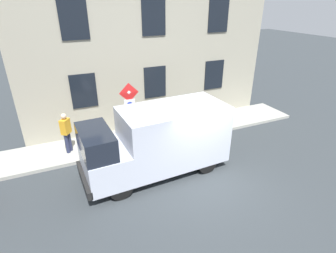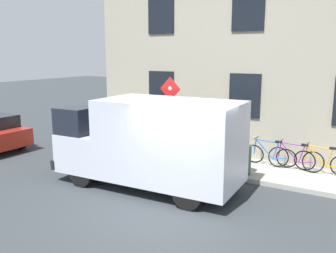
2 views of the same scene
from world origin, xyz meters
TOP-DOWN VIEW (x-y plane):
  - ground_plane at (0.00, 0.00)m, footprint 80.00×80.00m
  - sidewalk_slab at (3.96, 0.00)m, footprint 2.10×14.12m
  - building_facade at (5.36, 0.00)m, footprint 0.75×12.12m
  - sign_post_stacked at (3.11, 1.84)m, footprint 0.16×0.56m
  - delivery_van at (1.22, 1.37)m, footprint 2.22×5.41m
  - bicycle_orange at (4.46, -2.69)m, footprint 0.46×1.71m
  - bicycle_purple at (4.46, -1.89)m, footprint 0.46×1.71m
  - bicycle_blue at (4.46, -1.09)m, footprint 0.46×1.71m
  - pedestrian at (3.84, 4.35)m, footprint 0.48×0.45m
  - litter_bin at (3.26, -0.64)m, footprint 0.44×0.44m

SIDE VIEW (x-z plane):
  - ground_plane at x=0.00m, z-range 0.00..0.00m
  - sidewalk_slab at x=3.96m, z-range 0.00..0.14m
  - bicycle_orange at x=4.46m, z-range 0.07..0.96m
  - bicycle_purple at x=4.46m, z-range 0.07..0.96m
  - bicycle_blue at x=4.46m, z-range 0.07..0.95m
  - litter_bin at x=3.26m, z-range 0.14..1.04m
  - pedestrian at x=3.84m, z-range 0.21..1.93m
  - delivery_van at x=1.22m, z-range 0.08..2.58m
  - sign_post_stacked at x=3.11m, z-range 0.49..3.23m
  - building_facade at x=5.36m, z-range 0.00..7.21m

